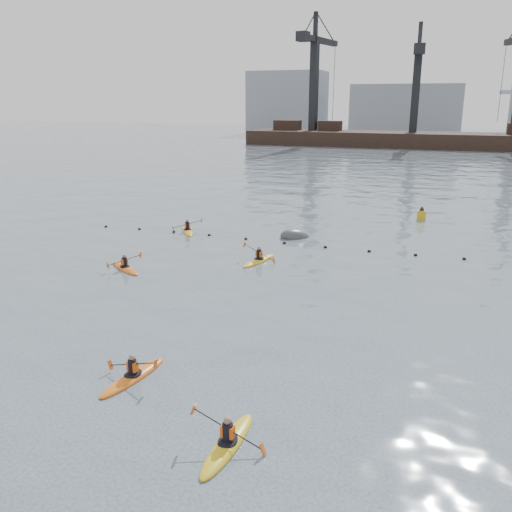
{
  "coord_description": "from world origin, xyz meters",
  "views": [
    {
      "loc": [
        8.72,
        -13.27,
        9.83
      ],
      "look_at": [
        0.46,
        9.62,
        2.8
      ],
      "focal_mm": 38.0,
      "sensor_mm": 36.0,
      "label": 1
    }
  ],
  "objects_px": {
    "kayaker_0": "(133,376)",
    "kayaker_3": "(259,260)",
    "kayaker_1": "(228,443)",
    "nav_buoy": "(421,215)",
    "kayaker_5": "(188,230)",
    "kayaker_2": "(125,268)",
    "mooring_buoy": "(295,237)"
  },
  "relations": [
    {
      "from": "kayaker_3",
      "to": "kayaker_5",
      "type": "xyz_separation_m",
      "value": [
        -7.88,
        5.66,
        0.0
      ]
    },
    {
      "from": "mooring_buoy",
      "to": "kayaker_5",
      "type": "bearing_deg",
      "value": -172.04
    },
    {
      "from": "kayaker_2",
      "to": "kayaker_5",
      "type": "height_order",
      "value": "kayaker_5"
    },
    {
      "from": "kayaker_1",
      "to": "mooring_buoy",
      "type": "bearing_deg",
      "value": 102.99
    },
    {
      "from": "kayaker_0",
      "to": "kayaker_3",
      "type": "bearing_deg",
      "value": 101.19
    },
    {
      "from": "kayaker_2",
      "to": "mooring_buoy",
      "type": "distance_m",
      "value": 13.41
    },
    {
      "from": "kayaker_1",
      "to": "nav_buoy",
      "type": "relative_size",
      "value": 2.57
    },
    {
      "from": "kayaker_0",
      "to": "kayaker_5",
      "type": "distance_m",
      "value": 22.96
    },
    {
      "from": "kayaker_5",
      "to": "mooring_buoy",
      "type": "relative_size",
      "value": 1.37
    },
    {
      "from": "kayaker_3",
      "to": "kayaker_5",
      "type": "bearing_deg",
      "value": 157.89
    },
    {
      "from": "mooring_buoy",
      "to": "nav_buoy",
      "type": "height_order",
      "value": "nav_buoy"
    },
    {
      "from": "kayaker_1",
      "to": "mooring_buoy",
      "type": "distance_m",
      "value": 25.54
    },
    {
      "from": "kayaker_2",
      "to": "kayaker_3",
      "type": "bearing_deg",
      "value": -25.84
    },
    {
      "from": "mooring_buoy",
      "to": "nav_buoy",
      "type": "xyz_separation_m",
      "value": [
        8.42,
        9.55,
        0.41
      ]
    },
    {
      "from": "kayaker_0",
      "to": "nav_buoy",
      "type": "bearing_deg",
      "value": 84.43
    },
    {
      "from": "kayaker_3",
      "to": "kayaker_5",
      "type": "relative_size",
      "value": 1.07
    },
    {
      "from": "kayaker_2",
      "to": "kayaker_3",
      "type": "distance_m",
      "value": 8.26
    },
    {
      "from": "kayaker_1",
      "to": "nav_buoy",
      "type": "height_order",
      "value": "nav_buoy"
    },
    {
      "from": "kayaker_2",
      "to": "nav_buoy",
      "type": "distance_m",
      "value": 26.09
    },
    {
      "from": "kayaker_1",
      "to": "kayaker_5",
      "type": "xyz_separation_m",
      "value": [
        -13.36,
        23.88,
        0.0
      ]
    },
    {
      "from": "kayaker_2",
      "to": "kayaker_3",
      "type": "xyz_separation_m",
      "value": [
        7.06,
        4.28,
        0.0
      ]
    },
    {
      "from": "kayaker_1",
      "to": "kayaker_3",
      "type": "relative_size",
      "value": 0.99
    },
    {
      "from": "kayaker_0",
      "to": "kayaker_1",
      "type": "xyz_separation_m",
      "value": [
        4.83,
        -2.56,
        0.0
      ]
    },
    {
      "from": "kayaker_2",
      "to": "kayaker_3",
      "type": "relative_size",
      "value": 0.89
    },
    {
      "from": "mooring_buoy",
      "to": "nav_buoy",
      "type": "bearing_deg",
      "value": 48.62
    },
    {
      "from": "kayaker_0",
      "to": "kayaker_2",
      "type": "relative_size",
      "value": 1.1
    },
    {
      "from": "kayaker_2",
      "to": "nav_buoy",
      "type": "bearing_deg",
      "value": -4.7
    },
    {
      "from": "kayaker_3",
      "to": "nav_buoy",
      "type": "xyz_separation_m",
      "value": [
        8.86,
        16.38,
        0.3
      ]
    },
    {
      "from": "kayaker_1",
      "to": "kayaker_2",
      "type": "relative_size",
      "value": 1.1
    },
    {
      "from": "kayaker_5",
      "to": "nav_buoy",
      "type": "relative_size",
      "value": 2.44
    },
    {
      "from": "kayaker_3",
      "to": "nav_buoy",
      "type": "distance_m",
      "value": 18.63
    },
    {
      "from": "kayaker_0",
      "to": "kayaker_3",
      "type": "distance_m",
      "value": 15.67
    }
  ]
}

